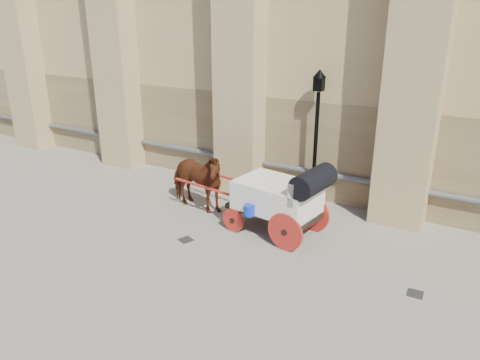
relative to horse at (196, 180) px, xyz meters
The scene contains 6 objects.
ground 2.20m from the horse, 50.15° to the right, with size 90.00×90.00×0.00m, color gray.
horse is the anchor object (origin of this frame).
carriage 2.83m from the horse, ahead, with size 4.63×1.84×1.97m.
street_lamp 3.69m from the horse, 36.33° to the left, with size 0.37×0.37×3.99m.
drain_grate_near 2.14m from the horse, 63.35° to the right, with size 0.32×0.32×0.01m, color black.
drain_grate_far 6.61m from the horse, 11.38° to the right, with size 0.32×0.32×0.01m, color black.
Camera 1 is at (6.07, -8.72, 5.65)m, focal length 35.00 mm.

